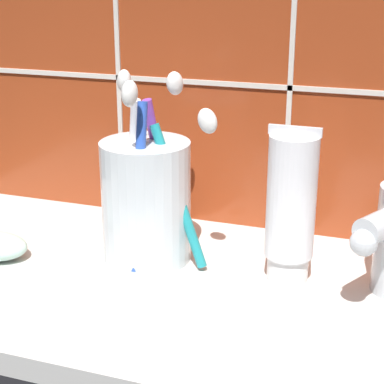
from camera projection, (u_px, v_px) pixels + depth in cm
name	position (u px, v px, depth cm)	size (l,w,h in cm)	color
sink_counter	(229.00, 299.00, 55.55)	(72.97, 29.15, 2.00)	silver
tile_wall_backsplash	(276.00, 29.00, 61.46)	(82.97, 1.72, 44.90)	#933819
toothbrush_cup	(147.00, 198.00, 59.16)	(11.93, 9.88, 17.63)	silver
toothpaste_tube	(291.00, 206.00, 54.73)	(4.45, 4.23, 13.91)	white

